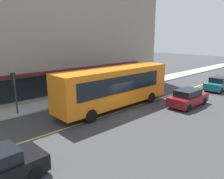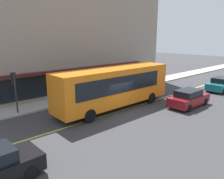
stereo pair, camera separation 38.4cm
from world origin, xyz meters
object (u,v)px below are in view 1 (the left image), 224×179
Objects in this scene: traffic_light at (14,84)px; car_teal at (218,84)px; car_maroon at (188,98)px; bus at (115,86)px.

traffic_light is 21.61m from car_teal.
traffic_light is 14.62m from car_maroon.
car_teal is at bearing -14.22° from bus.
traffic_light is at bearing 148.89° from bus.
bus reaches higher than car_teal.
car_maroon is (-8.14, -0.58, 0.00)m from car_teal.
car_teal and car_maroon have the same top height.
car_maroon is at bearing -175.93° from car_teal.
bus is at bearing 142.71° from car_maroon.
car_maroon is at bearing -33.89° from traffic_light.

